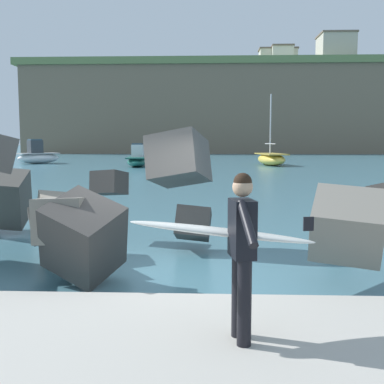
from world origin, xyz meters
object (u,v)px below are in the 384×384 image
at_px(station_building_west, 278,60).
at_px(station_building_east, 281,60).
at_px(boat_mid_left, 138,159).
at_px(boat_near_centre, 38,156).
at_px(surfer_with_board, 236,242).
at_px(boat_near_right, 271,159).
at_px(station_building_central, 336,49).

height_order(station_building_west, station_building_east, station_building_east).
height_order(boat_mid_left, station_building_east, station_building_east).
bearing_deg(boat_near_centre, station_building_east, 59.61).
distance_m(surfer_with_board, station_building_east, 97.92).
xyz_separation_m(boat_near_right, boat_mid_left, (-12.13, -2.09, 0.03)).
bearing_deg(station_building_west, surfer_with_board, -97.65).
height_order(boat_near_centre, station_building_west, station_building_west).
xyz_separation_m(surfer_with_board, station_building_west, (12.74, 94.81, 17.07)).
relative_size(boat_near_right, station_building_central, 0.98).
bearing_deg(station_building_west, boat_near_right, -97.87).
relative_size(station_building_central, station_building_east, 0.82).
distance_m(boat_mid_left, station_building_central, 58.63).
relative_size(surfer_with_board, station_building_central, 0.32).
distance_m(boat_near_centre, boat_mid_left, 11.68).
xyz_separation_m(boat_near_centre, boat_near_right, (22.85, -2.52, -0.16)).
relative_size(boat_near_right, boat_mid_left, 1.15).
bearing_deg(boat_mid_left, surfer_with_board, -79.58).
xyz_separation_m(boat_near_right, station_building_west, (7.58, 54.85, 17.74)).
xyz_separation_m(station_building_central, station_building_east, (-8.55, 9.90, -0.25)).
bearing_deg(station_building_central, boat_mid_left, -121.20).
bearing_deg(boat_near_centre, boat_mid_left, -23.27).
bearing_deg(station_building_east, station_building_central, -49.17).
distance_m(station_building_central, station_building_east, 13.08).
bearing_deg(boat_near_right, surfer_with_board, -97.36).
bearing_deg(station_building_east, boat_mid_left, -109.45).
bearing_deg(boat_near_right, station_building_central, 69.82).
height_order(boat_mid_left, station_building_central, station_building_central).
bearing_deg(boat_near_centre, surfer_with_board, -67.40).
height_order(boat_near_right, station_building_east, station_building_east).
relative_size(boat_near_centre, boat_near_right, 0.66).
distance_m(surfer_with_board, station_building_central, 90.04).
relative_size(surfer_with_board, station_building_west, 0.28).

